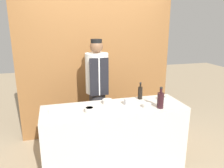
{
  "coord_description": "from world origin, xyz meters",
  "views": [
    {
      "loc": [
        -0.74,
        -2.6,
        1.97
      ],
      "look_at": [
        0.0,
        0.12,
        1.19
      ],
      "focal_mm": 35.0,
      "sensor_mm": 36.0,
      "label": 1
    }
  ],
  "objects_px": {
    "chef_center": "(97,91)",
    "sauce_bowl_red": "(163,98)",
    "bottle_soy": "(140,92)",
    "sauce_bowl_white": "(89,110)",
    "bottle_wine": "(160,100)",
    "sauce_bowl_green": "(107,101)",
    "cup_steel": "(127,102)",
    "sauce_bowl_orange": "(164,102)",
    "cutting_board": "(63,110)",
    "sauce_bowl_purple": "(147,105)"
  },
  "relations": [
    {
      "from": "sauce_bowl_purple",
      "to": "cup_steel",
      "type": "height_order",
      "value": "cup_steel"
    },
    {
      "from": "sauce_bowl_white",
      "to": "bottle_wine",
      "type": "bearing_deg",
      "value": -6.53
    },
    {
      "from": "sauce_bowl_red",
      "to": "cutting_board",
      "type": "relative_size",
      "value": 0.45
    },
    {
      "from": "sauce_bowl_purple",
      "to": "cutting_board",
      "type": "relative_size",
      "value": 0.34
    },
    {
      "from": "sauce_bowl_orange",
      "to": "cup_steel",
      "type": "xyz_separation_m",
      "value": [
        -0.5,
        0.1,
        0.02
      ]
    },
    {
      "from": "sauce_bowl_white",
      "to": "sauce_bowl_orange",
      "type": "relative_size",
      "value": 0.97
    },
    {
      "from": "sauce_bowl_green",
      "to": "bottle_wine",
      "type": "distance_m",
      "value": 0.71
    },
    {
      "from": "sauce_bowl_purple",
      "to": "sauce_bowl_red",
      "type": "bearing_deg",
      "value": 31.77
    },
    {
      "from": "sauce_bowl_purple",
      "to": "bottle_soy",
      "type": "relative_size",
      "value": 0.47
    },
    {
      "from": "sauce_bowl_orange",
      "to": "cup_steel",
      "type": "relative_size",
      "value": 1.31
    },
    {
      "from": "cutting_board",
      "to": "bottle_wine",
      "type": "distance_m",
      "value": 1.25
    },
    {
      "from": "bottle_wine",
      "to": "chef_center",
      "type": "bearing_deg",
      "value": 129.01
    },
    {
      "from": "sauce_bowl_orange",
      "to": "bottle_soy",
      "type": "relative_size",
      "value": 0.48
    },
    {
      "from": "sauce_bowl_purple",
      "to": "sauce_bowl_red",
      "type": "xyz_separation_m",
      "value": [
        0.35,
        0.21,
        -0.0
      ]
    },
    {
      "from": "sauce_bowl_red",
      "to": "bottle_wine",
      "type": "height_order",
      "value": "bottle_wine"
    },
    {
      "from": "cutting_board",
      "to": "sauce_bowl_green",
      "type": "bearing_deg",
      "value": 8.6
    },
    {
      "from": "bottle_wine",
      "to": "sauce_bowl_purple",
      "type": "bearing_deg",
      "value": 158.78
    },
    {
      "from": "sauce_bowl_white",
      "to": "bottle_soy",
      "type": "distance_m",
      "value": 0.85
    },
    {
      "from": "sauce_bowl_green",
      "to": "cup_steel",
      "type": "xyz_separation_m",
      "value": [
        0.25,
        -0.11,
        0.01
      ]
    },
    {
      "from": "cutting_board",
      "to": "cup_steel",
      "type": "xyz_separation_m",
      "value": [
        0.86,
        -0.02,
        0.03
      ]
    },
    {
      "from": "sauce_bowl_white",
      "to": "sauce_bowl_red",
      "type": "bearing_deg",
      "value": 8.92
    },
    {
      "from": "sauce_bowl_orange",
      "to": "bottle_soy",
      "type": "xyz_separation_m",
      "value": [
        -0.25,
        0.27,
        0.07
      ]
    },
    {
      "from": "sauce_bowl_orange",
      "to": "cutting_board",
      "type": "xyz_separation_m",
      "value": [
        -1.35,
        0.11,
        -0.02
      ]
    },
    {
      "from": "sauce_bowl_white",
      "to": "cutting_board",
      "type": "relative_size",
      "value": 0.34
    },
    {
      "from": "sauce_bowl_green",
      "to": "bottle_wine",
      "type": "relative_size",
      "value": 0.48
    },
    {
      "from": "bottle_soy",
      "to": "chef_center",
      "type": "bearing_deg",
      "value": 142.29
    },
    {
      "from": "cup_steel",
      "to": "chef_center",
      "type": "bearing_deg",
      "value": 116.3
    },
    {
      "from": "sauce_bowl_green",
      "to": "chef_center",
      "type": "bearing_deg",
      "value": 94.84
    },
    {
      "from": "sauce_bowl_red",
      "to": "cup_steel",
      "type": "relative_size",
      "value": 1.71
    },
    {
      "from": "bottle_wine",
      "to": "sauce_bowl_red",
      "type": "bearing_deg",
      "value": 56.04
    },
    {
      "from": "sauce_bowl_white",
      "to": "cutting_board",
      "type": "distance_m",
      "value": 0.34
    },
    {
      "from": "bottle_soy",
      "to": "cutting_board",
      "type": "bearing_deg",
      "value": -171.94
    },
    {
      "from": "bottle_soy",
      "to": "bottle_wine",
      "type": "height_order",
      "value": "bottle_wine"
    },
    {
      "from": "sauce_bowl_red",
      "to": "chef_center",
      "type": "distance_m",
      "value": 1.01
    },
    {
      "from": "chef_center",
      "to": "sauce_bowl_red",
      "type": "bearing_deg",
      "value": -32.62
    },
    {
      "from": "cup_steel",
      "to": "bottle_soy",
      "type": "bearing_deg",
      "value": 34.31
    },
    {
      "from": "cutting_board",
      "to": "chef_center",
      "type": "bearing_deg",
      "value": 46.1
    },
    {
      "from": "sauce_bowl_white",
      "to": "bottle_wine",
      "type": "xyz_separation_m",
      "value": [
        0.91,
        -0.1,
        0.08
      ]
    },
    {
      "from": "cutting_board",
      "to": "sauce_bowl_purple",
      "type": "bearing_deg",
      "value": -9.54
    },
    {
      "from": "sauce_bowl_white",
      "to": "cup_steel",
      "type": "bearing_deg",
      "value": 12.59
    },
    {
      "from": "cutting_board",
      "to": "chef_center",
      "type": "relative_size",
      "value": 0.19
    },
    {
      "from": "sauce_bowl_red",
      "to": "bottle_wine",
      "type": "bearing_deg",
      "value": -123.96
    },
    {
      "from": "sauce_bowl_red",
      "to": "cutting_board",
      "type": "distance_m",
      "value": 1.41
    },
    {
      "from": "sauce_bowl_green",
      "to": "bottle_soy",
      "type": "height_order",
      "value": "bottle_soy"
    },
    {
      "from": "sauce_bowl_red",
      "to": "sauce_bowl_orange",
      "type": "height_order",
      "value": "same"
    },
    {
      "from": "cutting_board",
      "to": "cup_steel",
      "type": "bearing_deg",
      "value": -1.07
    },
    {
      "from": "sauce_bowl_white",
      "to": "sauce_bowl_red",
      "type": "distance_m",
      "value": 1.11
    },
    {
      "from": "sauce_bowl_orange",
      "to": "bottle_soy",
      "type": "height_order",
      "value": "bottle_soy"
    },
    {
      "from": "sauce_bowl_white",
      "to": "sauce_bowl_green",
      "type": "bearing_deg",
      "value": 38.41
    },
    {
      "from": "sauce_bowl_orange",
      "to": "bottle_wine",
      "type": "relative_size",
      "value": 0.42
    }
  ]
}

